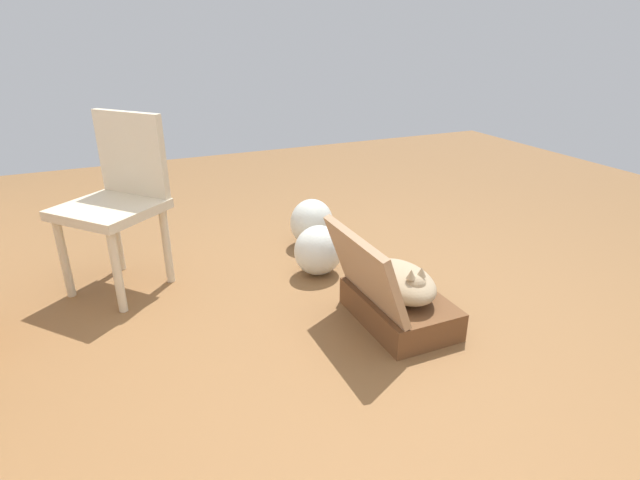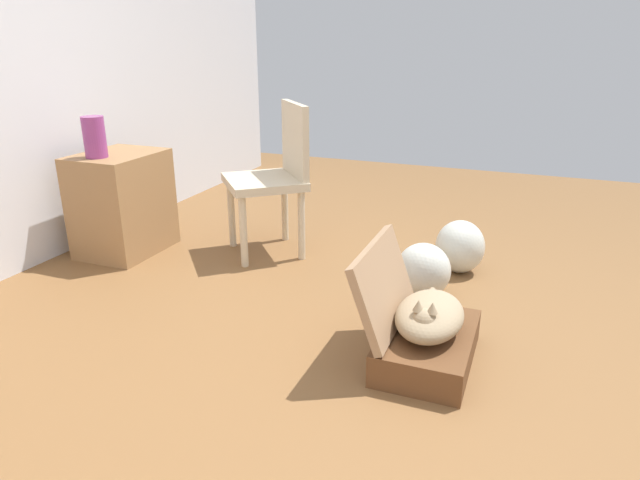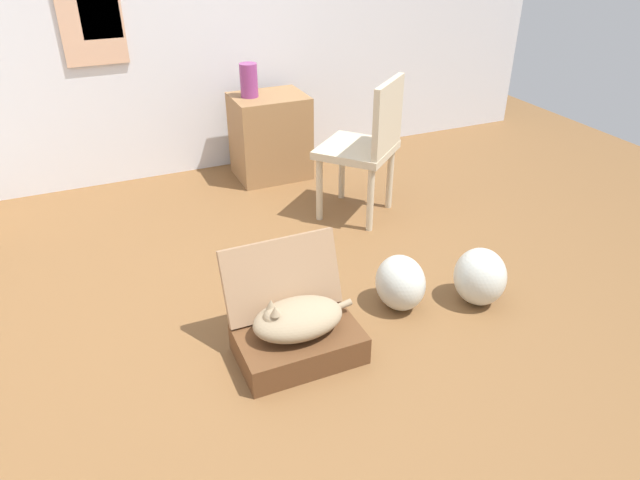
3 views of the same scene
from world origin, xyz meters
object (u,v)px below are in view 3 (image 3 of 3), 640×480
(cat, at_px, (297,319))
(plastic_bag_clear, at_px, (480,277))
(suitcase_base, at_px, (299,344))
(vase_tall, at_px, (249,80))
(chair, at_px, (367,144))
(side_table, at_px, (270,136))
(plastic_bag_white, at_px, (400,283))

(cat, distance_m, plastic_bag_clear, 1.05)
(suitcase_base, bearing_deg, cat, 175.30)
(vase_tall, distance_m, chair, 1.08)
(suitcase_base, xyz_separation_m, plastic_bag_clear, (1.04, 0.02, 0.09))
(plastic_bag_clear, distance_m, side_table, 2.11)
(suitcase_base, relative_size, cat, 1.12)
(side_table, relative_size, vase_tall, 2.64)
(plastic_bag_clear, xyz_separation_m, vase_tall, (-0.57, 2.08, 0.60))
(suitcase_base, distance_m, side_table, 2.18)
(suitcase_base, height_order, chair, chair)
(cat, bearing_deg, side_table, 73.59)
(side_table, height_order, vase_tall, vase_tall)
(side_table, distance_m, vase_tall, 0.46)
(cat, xyz_separation_m, plastic_bag_clear, (1.05, 0.02, -0.06))
(side_table, bearing_deg, vase_tall, 170.10)
(cat, bearing_deg, plastic_bag_clear, 1.21)
(plastic_bag_clear, height_order, chair, chair)
(plastic_bag_white, xyz_separation_m, vase_tall, (-0.16, 1.95, 0.61))
(plastic_bag_white, relative_size, vase_tall, 1.23)
(plastic_bag_white, bearing_deg, suitcase_base, -166.43)
(chair, bearing_deg, side_table, -109.70)
(suitcase_base, height_order, plastic_bag_clear, plastic_bag_clear)
(cat, height_order, side_table, side_table)
(plastic_bag_clear, relative_size, chair, 0.33)
(cat, distance_m, plastic_bag_white, 0.66)
(suitcase_base, bearing_deg, plastic_bag_white, 13.57)
(cat, distance_m, side_table, 2.17)
(cat, relative_size, plastic_bag_white, 1.71)
(plastic_bag_white, bearing_deg, cat, -166.57)
(suitcase_base, height_order, side_table, side_table)
(cat, relative_size, vase_tall, 2.10)
(suitcase_base, height_order, vase_tall, vase_tall)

